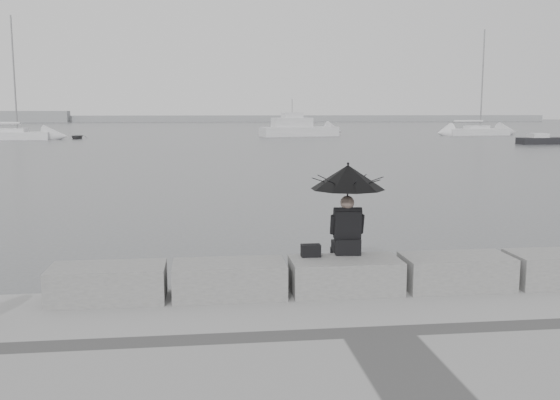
{
  "coord_description": "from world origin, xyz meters",
  "views": [
    {
      "loc": [
        -2.04,
        -9.16,
        3.17
      ],
      "look_at": [
        -0.54,
        3.0,
        1.39
      ],
      "focal_mm": 40.0,
      "sensor_mm": 36.0,
      "label": 1
    }
  ],
  "objects": [
    {
      "name": "ground",
      "position": [
        0.0,
        0.0,
        0.0
      ],
      "size": [
        360.0,
        360.0,
        0.0
      ],
      "primitive_type": "plane",
      "color": "#4B4D50",
      "rests_on": "ground"
    },
    {
      "name": "stone_block_far_left",
      "position": [
        -3.4,
        -0.45,
        0.75
      ],
      "size": [
        1.6,
        0.8,
        0.5
      ],
      "primitive_type": "cube",
      "color": "slate",
      "rests_on": "promenade"
    },
    {
      "name": "stone_block_left",
      "position": [
        -1.7,
        -0.45,
        0.75
      ],
      "size": [
        1.6,
        0.8,
        0.5
      ],
      "primitive_type": "cube",
      "color": "slate",
      "rests_on": "promenade"
    },
    {
      "name": "stone_block_centre",
      "position": [
        0.0,
        -0.45,
        0.75
      ],
      "size": [
        1.6,
        0.8,
        0.5
      ],
      "primitive_type": "cube",
      "color": "slate",
      "rests_on": "promenade"
    },
    {
      "name": "stone_block_right",
      "position": [
        1.7,
        -0.45,
        0.75
      ],
      "size": [
        1.6,
        0.8,
        0.5
      ],
      "primitive_type": "cube",
      "color": "slate",
      "rests_on": "promenade"
    },
    {
      "name": "seated_person",
      "position": [
        0.1,
        -0.1,
        1.99
      ],
      "size": [
        1.12,
        1.12,
        1.39
      ],
      "rotation": [
        0.0,
        0.0,
        -0.09
      ],
      "color": "black",
      "rests_on": "stone_block_centre"
    },
    {
      "name": "bag",
      "position": [
        -0.48,
        -0.23,
        1.09
      ],
      "size": [
        0.29,
        0.16,
        0.18
      ],
      "primitive_type": "cube",
      "color": "black",
      "rests_on": "stone_block_centre"
    },
    {
      "name": "distant_landmass",
      "position": [
        -8.14,
        154.51,
        0.9
      ],
      "size": [
        180.0,
        8.0,
        2.8
      ],
      "color": "gray",
      "rests_on": "ground"
    },
    {
      "name": "sailboat_left",
      "position": [
        -21.99,
        59.99,
        0.52
      ],
      "size": [
        8.08,
        2.93,
        12.9
      ],
      "rotation": [
        0.0,
        0.0,
        -0.07
      ],
      "color": "silver",
      "rests_on": "ground"
    },
    {
      "name": "sailboat_right",
      "position": [
        31.61,
        64.76,
        0.52
      ],
      "size": [
        8.21,
        3.49,
        12.9
      ],
      "rotation": [
        0.0,
        0.0,
        0.14
      ],
      "color": "silver",
      "rests_on": "ground"
    },
    {
      "name": "motor_cruiser",
      "position": [
        9.37,
        64.53,
        0.89
      ],
      "size": [
        9.51,
        4.54,
        4.5
      ],
      "rotation": [
        0.0,
        0.0,
        0.2
      ],
      "color": "silver",
      "rests_on": "ground"
    },
    {
      "name": "small_motorboat",
      "position": [
        29.37,
        45.05,
        0.32
      ],
      "size": [
        5.23,
        1.87,
        1.1
      ],
      "rotation": [
        0.0,
        0.0,
        0.05
      ],
      "color": "black",
      "rests_on": "ground"
    },
    {
      "name": "dinghy",
      "position": [
        -15.66,
        61.16,
        0.24
      ],
      "size": [
        2.84,
        1.31,
        0.47
      ],
      "primitive_type": "imported",
      "rotation": [
        0.0,
        0.0,
        0.05
      ],
      "color": "slate",
      "rests_on": "ground"
    }
  ]
}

